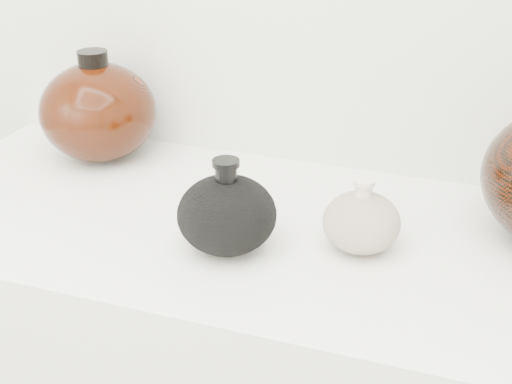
% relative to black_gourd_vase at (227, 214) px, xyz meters
% --- Properties ---
extents(black_gourd_vase, '(0.17, 0.17, 0.14)m').
position_rel_black_gourd_vase_xyz_m(black_gourd_vase, '(0.00, 0.00, 0.00)').
color(black_gourd_vase, black).
rests_on(black_gourd_vase, display_counter).
extents(cream_gourd_vase, '(0.14, 0.14, 0.11)m').
position_rel_black_gourd_vase_xyz_m(cream_gourd_vase, '(0.17, 0.06, -0.01)').
color(cream_gourd_vase, beige).
rests_on(cream_gourd_vase, display_counter).
extents(left_round_pot, '(0.25, 0.25, 0.20)m').
position_rel_black_gourd_vase_xyz_m(left_round_pot, '(-0.33, 0.22, 0.03)').
color(left_round_pot, black).
rests_on(left_round_pot, display_counter).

